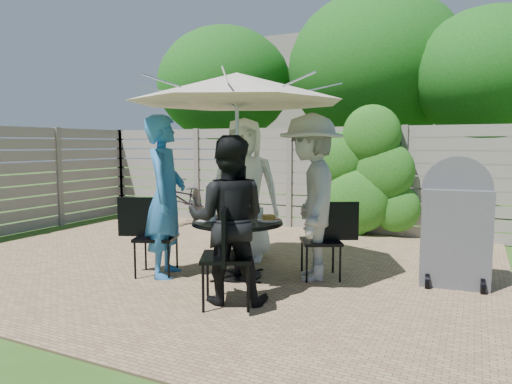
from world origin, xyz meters
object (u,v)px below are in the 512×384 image
at_px(chair_back, 245,238).
at_px(chair_right, 322,256).
at_px(glass_back, 231,211).
at_px(person_back, 244,190).
at_px(umbrella, 237,88).
at_px(glass_front, 244,218).
at_px(syrup_jug, 233,213).
at_px(plate_back, 241,213).
at_px(bbq_grill, 455,227).
at_px(person_front, 228,220).
at_px(glass_left, 213,215).
at_px(chair_left, 155,253).
at_px(plate_left, 206,218).
at_px(plate_front, 234,224).
at_px(person_right, 311,198).
at_px(person_left, 166,197).
at_px(chair_front, 227,277).
at_px(patio_table, 237,238).
at_px(coffee_cup, 248,212).
at_px(glass_right, 261,213).
at_px(plate_right, 269,219).
at_px(bicycle, 186,199).

relative_size(chair_back, chair_right, 0.98).
bearing_deg(glass_back, person_back, 101.55).
relative_size(umbrella, glass_front, 22.30).
xyz_separation_m(chair_back, person_back, (0.05, -0.12, 0.68)).
height_order(person_back, syrup_jug, person_back).
height_order(glass_front, syrup_jug, syrup_jug).
bearing_deg(plate_back, bbq_grill, 10.83).
bearing_deg(person_front, glass_left, -70.30).
bearing_deg(glass_front, plate_back, 121.58).
relative_size(chair_left, chair_right, 1.04).
height_order(plate_left, plate_front, same).
distance_m(plate_front, glass_front, 0.15).
distance_m(person_back, person_front, 1.67).
relative_size(chair_right, person_right, 0.48).
height_order(chair_back, person_left, person_left).
bearing_deg(plate_left, bbq_grill, 19.69).
xyz_separation_m(chair_front, person_front, (-0.05, 0.13, 0.52)).
distance_m(chair_front, plate_left, 1.11).
bearing_deg(person_right, glass_back, -105.52).
xyz_separation_m(patio_table, coffee_cup, (0.01, 0.24, 0.26)).
bearing_deg(bbq_grill, chair_right, -168.67).
distance_m(person_front, glass_right, 0.97).
xyz_separation_m(plate_back, glass_right, (0.34, -0.14, 0.05)).
bearing_deg(bbq_grill, glass_left, -164.29).
bearing_deg(plate_left, chair_left, -158.04).
xyz_separation_m(chair_back, person_left, (-0.41, -1.20, 0.67)).
bearing_deg(plate_left, plate_front, -23.03).
bearing_deg(glass_left, person_back, 96.45).
bearing_deg(umbrella, plate_right, 21.97).
height_order(plate_left, bbq_grill, bbq_grill).
distance_m(glass_right, bbq_grill, 2.14).
relative_size(person_front, glass_left, 11.60).
bearing_deg(bbq_grill, glass_back, -172.62).
bearing_deg(glass_front, chair_right, 38.87).
xyz_separation_m(plate_left, glass_back, (0.14, 0.34, 0.05)).
bearing_deg(person_left, plate_front, -113.45).
bearing_deg(coffee_cup, plate_back, 147.51).
bearing_deg(plate_front, plate_left, 156.97).
bearing_deg(plate_right, person_right, 21.97).
bearing_deg(person_left, chair_right, -89.95).
bearing_deg(coffee_cup, chair_front, -72.79).
relative_size(chair_right, glass_back, 6.37).
xyz_separation_m(chair_left, bicycle, (-1.75, 3.17, 0.19)).
bearing_deg(chair_front, person_left, 36.46).
relative_size(chair_right, glass_right, 6.37).
bearing_deg(glass_right, chair_back, 128.87).
bearing_deg(glass_left, plate_back, 82.79).
bearing_deg(person_back, syrup_jug, -94.40).
height_order(person_front, plate_front, person_front).
bearing_deg(person_left, umbrella, -90.00).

